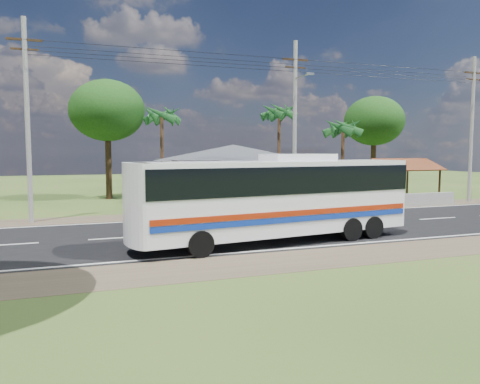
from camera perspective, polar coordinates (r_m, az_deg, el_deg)
The scene contains 13 objects.
ground at distance 24.21m, azimuth 7.07°, elevation -4.30°, with size 120.00×120.00×0.00m, color #324D1B.
road at distance 24.21m, azimuth 7.07°, elevation -4.28°, with size 120.00×16.00×0.03m.
house at distance 36.30m, azimuth -0.79°, elevation 3.02°, with size 12.40×10.00×5.00m.
waiting_shed at distance 38.18m, azimuth 18.84°, elevation 2.98°, with size 5.20×4.48×3.35m.
concrete_barrier at distance 35.45m, azimuth 20.40°, elevation -0.89°, with size 7.00×0.30×0.90m, color #9E9E99.
utility_poles at distance 30.95m, azimuth 6.15°, elevation 8.44°, with size 32.80×2.22×11.00m.
palm_near at distance 38.21m, azimuth 12.46°, elevation 7.60°, with size 2.80×2.80×6.70m.
palm_mid at distance 40.59m, azimuth 4.80°, elevation 9.59°, with size 2.80×2.80×8.20m.
palm_far at distance 38.01m, azimuth -9.55°, elevation 9.13°, with size 2.80×2.80×7.70m.
tree_behind_house at distance 39.52m, azimuth -15.88°, elevation 9.48°, with size 6.00×6.00×9.61m.
tree_behind_shed at distance 46.03m, azimuth 16.04°, elevation 8.28°, with size 5.60×5.60×9.02m.
coach_bus at distance 19.89m, azimuth 4.65°, elevation -0.02°, with size 12.39×4.05×3.78m.
motorcycle at distance 32.22m, azimuth 12.13°, elevation -1.20°, with size 0.63×1.82×0.95m, color black.
Camera 1 is at (-10.85, -21.29, 3.90)m, focal length 35.00 mm.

